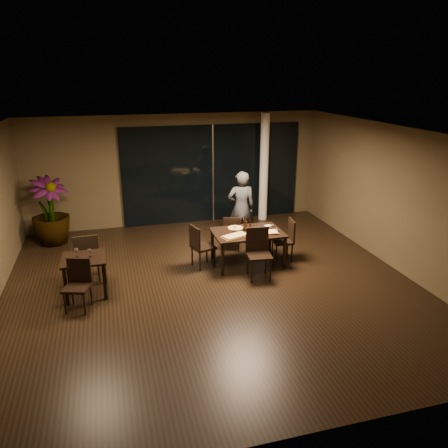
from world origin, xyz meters
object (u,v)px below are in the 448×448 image
chair_main_left (200,244)px  bottle_b (250,226)px  side_table (84,264)px  main_table (248,235)px  chair_side_near (78,282)px  bottle_c (245,223)px  chair_main_near (258,250)px  chair_main_far (232,231)px  chair_side_far (87,255)px  potted_plant (50,211)px  diner (241,208)px  chair_main_right (286,238)px  bottle_a (245,224)px

chair_main_left → bottle_b: bearing=-111.0°
side_table → main_table: bearing=8.4°
main_table → chair_side_near: chair_side_near is taller
chair_main_left → bottle_c: 1.09m
chair_main_near → bottle_c: bearing=99.6°
chair_main_near → chair_side_near: bearing=-167.7°
chair_main_far → chair_side_far: size_ratio=0.84×
main_table → potted_plant: 4.92m
chair_main_left → diner: 1.76m
chair_main_right → diner: diner is taller
bottle_b → side_table: bearing=-172.0°
potted_plant → bottle_a: 4.85m
chair_side_near → chair_main_left: bearing=42.7°
chair_main_right → bottle_b: (-0.86, -0.00, 0.35)m
bottle_b → main_table: bearing=162.9°
chair_side_far → bottle_b: 3.43m
chair_main_far → diner: size_ratio=0.48×
chair_side_far → bottle_c: (3.34, 0.13, 0.34)m
chair_main_far → chair_side_near: (-3.38, -1.82, 0.03)m
potted_plant → side_table: bearing=-73.7°
chair_main_far → bottle_b: 0.92m
chair_main_near → bottle_c: size_ratio=3.16×
chair_main_right → potted_plant: bearing=-108.3°
main_table → chair_main_left: bearing=175.3°
side_table → bottle_b: (3.45, 0.49, 0.26)m
side_table → chair_main_far: (3.27, 1.30, -0.14)m
chair_main_left → chair_side_far: 2.32m
chair_main_right → diner: (-0.67, 1.23, 0.38)m
bottle_a → chair_main_right: bearing=-4.9°
chair_main_left → bottle_c: bearing=-102.6°
side_table → bottle_a: bearing=9.6°
bottle_b → chair_main_far: bearing=102.1°
main_table → bottle_a: bottle_a is taller
side_table → chair_main_far: size_ratio=0.92×
potted_plant → main_table: bearing=-29.9°
diner → potted_plant: bearing=-6.6°
chair_main_left → chair_side_near: chair_main_left is taller
bottle_a → chair_main_left: bearing=179.0°
potted_plant → bottle_c: bearing=-28.6°
bottle_b → chair_main_near: bearing=-92.9°
chair_side_near → diner: (3.74, 2.24, 0.40)m
side_table → bottle_c: bottle_c is taller
potted_plant → bottle_b: size_ratio=6.41×
chair_main_right → bottle_a: size_ratio=3.11×
side_table → diner: diner is taller
chair_main_near → bottle_b: chair_main_near is taller
chair_main_near → bottle_a: bottle_a is taller
diner → bottle_a: (-0.26, -1.15, -0.01)m
chair_main_near → bottle_b: 0.70m
chair_main_left → bottle_b: (1.10, -0.10, 0.34)m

